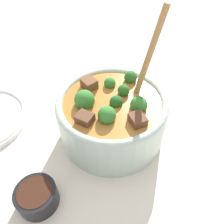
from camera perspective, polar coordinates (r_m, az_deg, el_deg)
name	(u,v)px	position (r m, az deg, el deg)	size (l,w,h in m)	color
ground_plane	(112,133)	(0.51, 0.00, -5.51)	(4.00, 4.00, 0.00)	silver
stew_bowl	(112,114)	(0.47, 0.02, -0.62)	(0.23, 0.23, 0.27)	#B2C6BC
condiment_bowl	(37,196)	(0.43, -19.06, -20.06)	(0.07, 0.07, 0.04)	black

